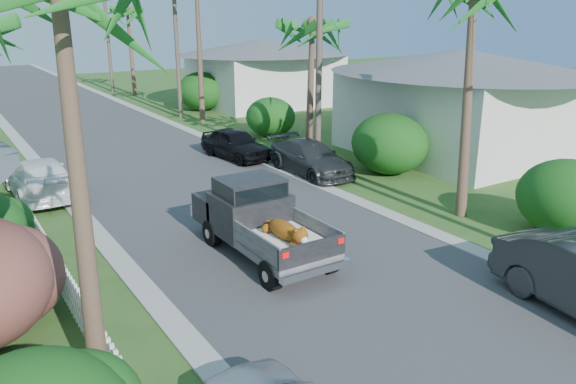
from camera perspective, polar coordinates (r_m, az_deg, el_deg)
ground at (r=11.72m, az=18.56°, el=-16.30°), size 120.00×120.00×0.00m
road at (r=32.41m, az=-17.98°, el=5.49°), size 8.00×100.00×0.02m
curb_left at (r=31.62m, az=-25.49°, el=4.38°), size 0.60×100.00×0.06m
curb_right at (r=33.72m, az=-10.91°, el=6.52°), size 0.60×100.00×0.06m
pickup_truck at (r=15.52m, az=-3.31°, el=-2.56°), size 1.98×5.12×2.06m
parked_car_rm at (r=23.25m, az=2.29°, el=3.45°), size 1.94×4.60×1.32m
parked_car_rf at (r=25.86m, az=-5.36°, el=4.89°), size 2.09×4.17×1.36m
parked_car_lf at (r=22.10m, az=-23.92°, el=1.27°), size 2.09×4.90×1.41m
palm_r_b at (r=25.37m, az=2.37°, el=16.71°), size 4.40×4.40×7.20m
palm_r_d at (r=48.00m, az=-15.99°, el=17.47°), size 4.40×4.40×8.00m
shrub_r_a at (r=18.61m, az=26.64°, el=-0.55°), size 2.80×3.08×2.30m
shrub_r_b at (r=23.58m, az=10.25°, el=4.85°), size 3.00×3.30×2.50m
shrub_r_c at (r=30.52m, az=-1.79°, el=7.63°), size 2.60×2.86×2.10m
shrub_r_d at (r=39.49m, az=-8.78°, el=10.10°), size 3.20×3.52×2.60m
picket_fence at (r=12.85m, az=-20.60°, el=-10.74°), size 0.10×11.00×1.00m
house_right_near at (r=27.79m, az=16.94°, el=8.33°), size 8.00×9.00×4.80m
house_right_far at (r=41.68m, az=-2.44°, el=11.81°), size 9.00×8.00×4.60m
utility_pole_b at (r=23.22m, az=3.17°, el=13.28°), size 1.60×0.26×9.00m
utility_pole_c at (r=36.43m, az=-11.24°, el=14.57°), size 1.60×0.26×9.00m
utility_pole_d at (r=50.65m, az=-17.84°, el=14.86°), size 1.60×0.26×9.00m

